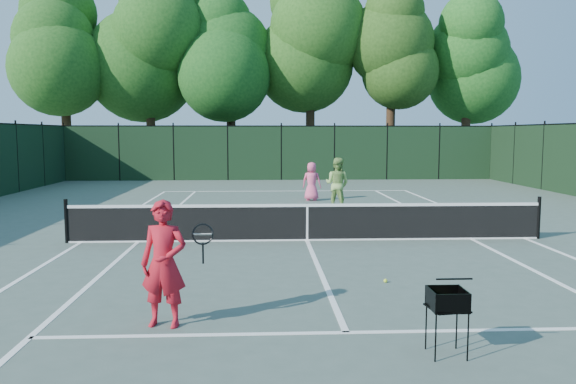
{
  "coord_description": "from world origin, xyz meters",
  "views": [
    {
      "loc": [
        -1.11,
        -13.54,
        2.63
      ],
      "look_at": [
        -0.42,
        1.0,
        1.1
      ],
      "focal_mm": 35.0,
      "sensor_mm": 36.0,
      "label": 1
    }
  ],
  "objects_px": {
    "player_pink": "(312,181)",
    "ball_hopper": "(447,300)",
    "loose_ball_midcourt": "(385,281)",
    "coach": "(164,264)",
    "player_green": "(337,184)"
  },
  "relations": [
    {
      "from": "player_pink",
      "to": "player_green",
      "type": "xyz_separation_m",
      "value": [
        0.62,
        -2.81,
        0.15
      ]
    },
    {
      "from": "player_pink",
      "to": "ball_hopper",
      "type": "bearing_deg",
      "value": 104.85
    },
    {
      "from": "player_green",
      "to": "ball_hopper",
      "type": "bearing_deg",
      "value": 119.65
    },
    {
      "from": "ball_hopper",
      "to": "loose_ball_midcourt",
      "type": "height_order",
      "value": "ball_hopper"
    },
    {
      "from": "coach",
      "to": "player_green",
      "type": "relative_size",
      "value": 0.96
    },
    {
      "from": "coach",
      "to": "player_green",
      "type": "xyz_separation_m",
      "value": [
        3.91,
        11.45,
        0.03
      ]
    },
    {
      "from": "coach",
      "to": "loose_ball_midcourt",
      "type": "xyz_separation_m",
      "value": [
        3.51,
        2.07,
        -0.84
      ]
    },
    {
      "from": "coach",
      "to": "ball_hopper",
      "type": "height_order",
      "value": "coach"
    },
    {
      "from": "coach",
      "to": "ball_hopper",
      "type": "relative_size",
      "value": 2.17
    },
    {
      "from": "coach",
      "to": "player_green",
      "type": "distance_m",
      "value": 12.1
    },
    {
      "from": "ball_hopper",
      "to": "loose_ball_midcourt",
      "type": "xyz_separation_m",
      "value": [
        -0.0,
        3.25,
        -0.64
      ]
    },
    {
      "from": "player_green",
      "to": "player_pink",
      "type": "bearing_deg",
      "value": -46.03
    },
    {
      "from": "coach",
      "to": "ball_hopper",
      "type": "distance_m",
      "value": 3.71
    },
    {
      "from": "player_green",
      "to": "ball_hopper",
      "type": "height_order",
      "value": "player_green"
    },
    {
      "from": "player_pink",
      "to": "ball_hopper",
      "type": "distance_m",
      "value": 15.45
    }
  ]
}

